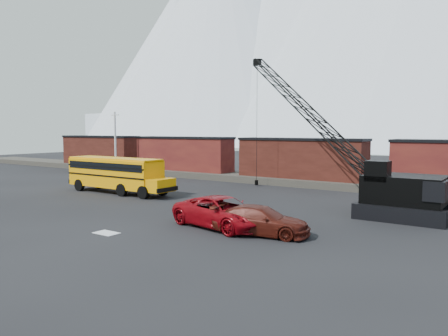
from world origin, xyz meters
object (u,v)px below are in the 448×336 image
(maroon_suv, at_px, (261,220))
(school_bus, at_px, (117,173))
(crawler_crane, at_px, (306,110))
(red_pickup, at_px, (223,212))

(maroon_suv, bearing_deg, school_bus, 60.31)
(school_bus, bearing_deg, crawler_crane, 25.57)
(maroon_suv, bearing_deg, red_pickup, 73.69)
(school_bus, xyz_separation_m, maroon_suv, (18.65, -6.21, -1.01))
(school_bus, height_order, maroon_suv, school_bus)
(red_pickup, bearing_deg, maroon_suv, -84.23)
(red_pickup, height_order, maroon_suv, red_pickup)
(red_pickup, xyz_separation_m, maroon_suv, (2.72, -0.24, -0.12))
(school_bus, distance_m, red_pickup, 17.04)
(maroon_suv, relative_size, crawler_crane, 0.28)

